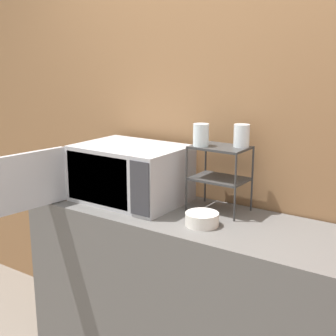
{
  "coord_description": "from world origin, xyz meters",
  "views": [
    {
      "loc": [
        1.16,
        -1.61,
        1.72
      ],
      "look_at": [
        -0.16,
        0.31,
        1.15
      ],
      "focal_mm": 50.0,
      "sensor_mm": 36.0,
      "label": 1
    }
  ],
  "objects": [
    {
      "name": "wall_back",
      "position": [
        0.0,
        0.6,
        1.3
      ],
      "size": [
        8.0,
        0.06,
        2.6
      ],
      "color": "olive",
      "rests_on": "ground_plane"
    },
    {
      "name": "counter",
      "position": [
        0.0,
        0.28,
        0.47
      ],
      "size": [
        1.79,
        0.56,
        0.93
      ],
      "color": "#595654",
      "rests_on": "ground_plane"
    },
    {
      "name": "microwave",
      "position": [
        -0.41,
        0.28,
        1.08
      ],
      "size": [
        0.67,
        0.86,
        0.31
      ],
      "color": "#ADADB2",
      "rests_on": "counter"
    },
    {
      "name": "dish_rack",
      "position": [
        0.08,
        0.42,
        1.17
      ],
      "size": [
        0.28,
        0.2,
        0.34
      ],
      "color": "#333333",
      "rests_on": "counter"
    },
    {
      "name": "glass_front_left",
      "position": [
        -0.0,
        0.37,
        1.32
      ],
      "size": [
        0.08,
        0.08,
        0.11
      ],
      "color": "silver",
      "rests_on": "dish_rack"
    },
    {
      "name": "glass_back_right",
      "position": [
        0.17,
        0.47,
        1.32
      ],
      "size": [
        0.08,
        0.08,
        0.11
      ],
      "color": "silver",
      "rests_on": "dish_rack"
    },
    {
      "name": "bowl",
      "position": [
        0.12,
        0.19,
        0.96
      ],
      "size": [
        0.16,
        0.16,
        0.06
      ],
      "color": "silver",
      "rests_on": "counter"
    }
  ]
}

